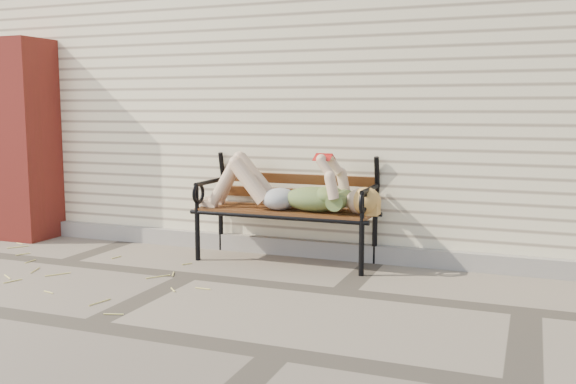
% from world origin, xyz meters
% --- Properties ---
extents(ground, '(80.00, 80.00, 0.00)m').
position_xyz_m(ground, '(0.00, 0.00, 0.00)').
color(ground, gray).
rests_on(ground, ground).
extents(house_wall, '(8.00, 4.00, 3.00)m').
position_xyz_m(house_wall, '(0.00, 3.00, 1.50)').
color(house_wall, '#F7E9C1').
rests_on(house_wall, ground).
extents(foundation_strip, '(8.00, 0.10, 0.15)m').
position_xyz_m(foundation_strip, '(0.00, 0.97, 0.07)').
color(foundation_strip, gray).
rests_on(foundation_strip, ground).
extents(brick_pillar, '(0.50, 0.50, 2.00)m').
position_xyz_m(brick_pillar, '(-2.30, 0.75, 1.00)').
color(brick_pillar, '#A72D25').
rests_on(brick_pillar, ground).
extents(garden_bench, '(1.66, 0.66, 1.08)m').
position_xyz_m(garden_bench, '(0.53, 0.82, 0.60)').
color(garden_bench, black).
rests_on(garden_bench, ground).
extents(reading_woman, '(1.57, 0.36, 0.49)m').
position_xyz_m(reading_woman, '(0.54, 0.69, 0.64)').
color(reading_woman, '#093644').
rests_on(reading_woman, ground).
extents(straw_scatter, '(3.00, 1.54, 0.01)m').
position_xyz_m(straw_scatter, '(-1.22, -0.48, 0.01)').
color(straw_scatter, '#E8D971').
rests_on(straw_scatter, ground).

